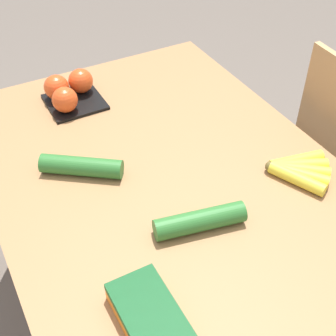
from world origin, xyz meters
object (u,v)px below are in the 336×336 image
at_px(cucumber_near, 200,221).
at_px(cucumber_far, 81,166).
at_px(tomato_pack, 69,91).
at_px(carrot_bag, 149,315).
at_px(banana_bunch, 297,170).

height_order(cucumber_near, cucumber_far, same).
relative_size(tomato_pack, carrot_bag, 0.92).
xyz_separation_m(banana_bunch, tomato_pack, (-0.63, -0.42, 0.03)).
bearing_deg(cucumber_near, cucumber_far, -150.70).
xyz_separation_m(tomato_pack, cucumber_far, (0.35, -0.09, -0.02)).
height_order(tomato_pack, cucumber_near, tomato_pack).
xyz_separation_m(tomato_pack, carrot_bag, (0.84, -0.13, -0.01)).
bearing_deg(tomato_pack, cucumber_far, -14.22).
bearing_deg(cucumber_near, banana_bunch, 96.67).
bearing_deg(cucumber_far, tomato_pack, 165.78).
relative_size(carrot_bag, cucumber_near, 0.83).
bearing_deg(carrot_bag, banana_bunch, 110.52).
relative_size(tomato_pack, cucumber_far, 0.83).
height_order(tomato_pack, carrot_bag, tomato_pack).
bearing_deg(banana_bunch, carrot_bag, -69.48).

